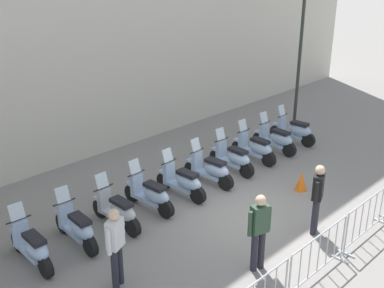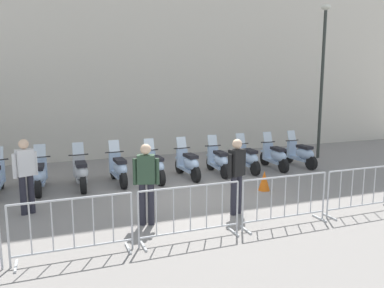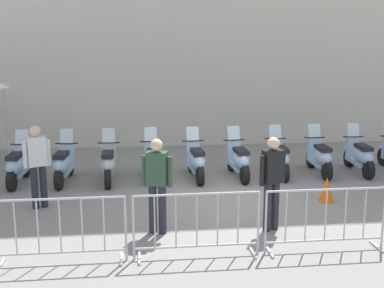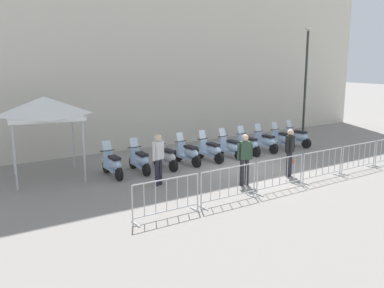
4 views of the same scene
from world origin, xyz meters
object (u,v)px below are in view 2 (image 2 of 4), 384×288
at_px(motorcycle_4, 155,167).
at_px(barrier_segment_3, 285,201).
at_px(motorcycle_9, 301,154).
at_px(motorcycle_5, 188,164).
at_px(officer_mid_plaza, 26,172).
at_px(motorcycle_2, 81,173).
at_px(officer_by_barriers, 146,179).
at_px(barrier_segment_1, 73,229).
at_px(traffic_cone, 264,181).
at_px(motorcycle_7, 248,159).
at_px(motorcycle_8, 275,156).
at_px(barrier_segment_2, 190,213).
at_px(street_lamp, 323,68).
at_px(motorcycle_1, 39,176).
at_px(motorcycle_6, 218,161).
at_px(barrier_segment_4, 363,191).
at_px(motorcycle_3, 119,169).
at_px(officer_near_row_end, 237,172).

xyz_separation_m(motorcycle_4, barrier_segment_3, (2.26, -4.13, 0.07)).
height_order(motorcycle_9, barrier_segment_3, motorcycle_9).
bearing_deg(motorcycle_5, officer_mid_plaza, -150.17).
xyz_separation_m(motorcycle_2, officer_by_barriers, (1.57, -3.15, 0.53)).
xyz_separation_m(motorcycle_9, barrier_segment_1, (-7.24, -5.71, 0.07)).
relative_size(motorcycle_2, traffic_cone, 3.13).
bearing_deg(motorcycle_7, motorcycle_8, 8.40).
xyz_separation_m(motorcycle_8, traffic_cone, (-1.39, -2.35, -0.18)).
height_order(barrier_segment_2, officer_mid_plaza, officer_mid_plaza).
distance_m(barrier_segment_1, barrier_segment_2, 2.11).
bearing_deg(street_lamp, barrier_segment_3, -125.35).
relative_size(motorcycle_8, barrier_segment_1, 0.86).
bearing_deg(motorcycle_9, motorcycle_1, -170.70).
height_order(motorcycle_1, motorcycle_5, same).
height_order(motorcycle_7, traffic_cone, motorcycle_7).
relative_size(motorcycle_6, motorcycle_8, 1.00).
relative_size(motorcycle_9, barrier_segment_1, 0.85).
distance_m(motorcycle_6, street_lamp, 5.90).
height_order(motorcycle_5, barrier_segment_3, motorcycle_5).
xyz_separation_m(motorcycle_2, barrier_segment_1, (0.22, -4.43, 0.07)).
relative_size(motorcycle_1, motorcycle_9, 1.01).
xyz_separation_m(barrier_segment_1, barrier_segment_2, (2.09, 0.33, 0.00)).
height_order(motorcycle_4, officer_by_barriers, officer_by_barriers).
height_order(street_lamp, officer_mid_plaza, street_lamp).
xyz_separation_m(motorcycle_6, barrier_segment_4, (2.23, -4.19, 0.07)).
height_order(barrier_segment_1, barrier_segment_2, same).
bearing_deg(motorcycle_6, barrier_segment_1, -127.93).
distance_m(barrier_segment_1, barrier_segment_4, 6.34).
height_order(motorcycle_4, motorcycle_9, same).
bearing_deg(motorcycle_6, barrier_segment_2, -111.87).
distance_m(motorcycle_5, barrier_segment_3, 4.45).
distance_m(motorcycle_2, motorcycle_3, 1.09).
distance_m(motorcycle_2, motorcycle_6, 4.32).
bearing_deg(motorcycle_2, barrier_segment_4, -28.00).
distance_m(motorcycle_6, motorcycle_8, 2.16).
height_order(motorcycle_6, motorcycle_8, same).
bearing_deg(barrier_segment_3, motorcycle_6, 91.80).
height_order(motorcycle_3, street_lamp, street_lamp).
distance_m(motorcycle_2, barrier_segment_4, 7.35).
bearing_deg(motorcycle_7, barrier_segment_1, -133.58).
xyz_separation_m(motorcycle_7, barrier_segment_2, (-3.01, -5.03, 0.07)).
distance_m(motorcycle_6, motorcycle_7, 1.08).
bearing_deg(officer_mid_plaza, officer_near_row_end, -12.04).
height_order(motorcycle_4, motorcycle_7, same).
relative_size(officer_mid_plaza, traffic_cone, 3.15).
relative_size(motorcycle_3, barrier_segment_1, 0.85).
bearing_deg(motorcycle_1, barrier_segment_4, -23.70).
xyz_separation_m(motorcycle_5, barrier_segment_1, (-2.99, -4.94, 0.07)).
xyz_separation_m(motorcycle_7, officer_mid_plaza, (-6.35, -2.85, 0.53)).
bearing_deg(officer_near_row_end, traffic_cone, 50.00).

